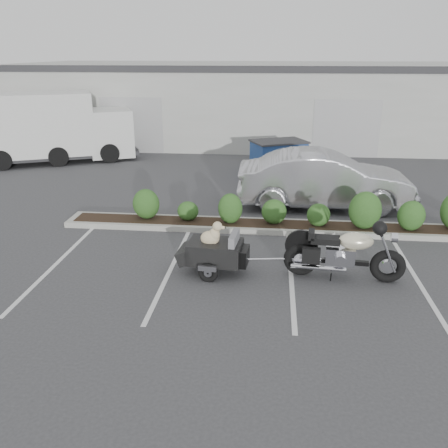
# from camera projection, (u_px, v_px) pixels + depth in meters

# --- Properties ---
(ground) EXTENTS (90.00, 90.00, 0.00)m
(ground) POSITION_uv_depth(u_px,v_px,m) (239.00, 261.00, 11.13)
(ground) COLOR #38383A
(ground) RESTS_ON ground
(planter_kerb) EXTENTS (12.00, 1.00, 0.15)m
(planter_kerb) POSITION_uv_depth(u_px,v_px,m) (281.00, 227.00, 13.07)
(planter_kerb) COLOR #9E9E93
(planter_kerb) RESTS_ON ground
(building) EXTENTS (26.00, 10.00, 4.00)m
(building) POSITION_uv_depth(u_px,v_px,m) (262.00, 101.00, 26.32)
(building) COLOR #9EA099
(building) RESTS_ON ground
(motorcycle) EXTENTS (2.57, 0.90, 1.48)m
(motorcycle) POSITION_uv_depth(u_px,v_px,m) (344.00, 254.00, 10.07)
(motorcycle) COLOR black
(motorcycle) RESTS_ON ground
(pet_trailer) EXTENTS (2.06, 1.16, 1.22)m
(pet_trailer) POSITION_uv_depth(u_px,v_px,m) (214.00, 251.00, 10.39)
(pet_trailer) COLOR black
(pet_trailer) RESTS_ON ground
(sedan) EXTENTS (5.37, 1.96, 1.76)m
(sedan) POSITION_uv_depth(u_px,v_px,m) (324.00, 180.00, 14.66)
(sedan) COLOR #AEADB5
(sedan) RESTS_ON ground
(dumpster) EXTENTS (2.43, 2.12, 1.34)m
(dumpster) POSITION_uv_depth(u_px,v_px,m) (278.00, 157.00, 18.69)
(dumpster) COLOR navy
(dumpster) RESTS_ON ground
(delivery_truck) EXTENTS (6.75, 4.56, 2.97)m
(delivery_truck) POSITION_uv_depth(u_px,v_px,m) (59.00, 129.00, 20.68)
(delivery_truck) COLOR silver
(delivery_truck) RESTS_ON ground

